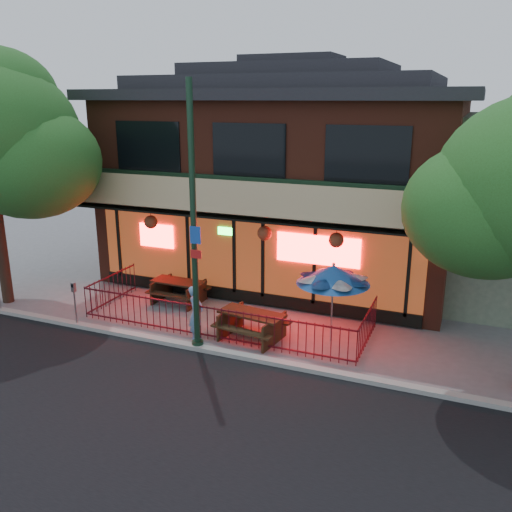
{
  "coord_description": "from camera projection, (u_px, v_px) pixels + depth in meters",
  "views": [
    {
      "loc": [
        6.55,
        -12.2,
        6.51
      ],
      "look_at": [
        0.73,
        2.0,
        2.03
      ],
      "focal_mm": 38.0,
      "sensor_mm": 36.0,
      "label": 1
    }
  ],
  "objects": [
    {
      "name": "street_light",
      "position": [
        194.0,
        235.0,
        13.81
      ],
      "size": [
        0.43,
        0.32,
        7.0
      ],
      "color": "#173421",
      "rests_on": "ground"
    },
    {
      "name": "curb",
      "position": [
        196.0,
        347.0,
        14.59
      ],
      "size": [
        80.0,
        0.25,
        0.12
      ],
      "primitive_type": "cube",
      "color": "#999993",
      "rests_on": "ground"
    },
    {
      "name": "picnic_table_right",
      "position": [
        252.0,
        322.0,
        15.11
      ],
      "size": [
        2.03,
        1.66,
        0.79
      ],
      "color": "#382513",
      "rests_on": "ground"
    },
    {
      "name": "ground",
      "position": [
        205.0,
        342.0,
        15.05
      ],
      "size": [
        80.0,
        80.0,
        0.0
      ],
      "primitive_type": "plane",
      "color": "gray",
      "rests_on": "ground"
    },
    {
      "name": "restaurant_building",
      "position": [
        290.0,
        165.0,
        20.21
      ],
      "size": [
        12.96,
        9.49,
        8.05
      ],
      "color": "maroon",
      "rests_on": "ground"
    },
    {
      "name": "pedestrian",
      "position": [
        196.0,
        313.0,
        15.01
      ],
      "size": [
        0.47,
        0.63,
        1.57
      ],
      "primitive_type": "imported",
      "rotation": [
        0.0,
        0.0,
        1.73
      ],
      "color": "#5D89BA",
      "rests_on": "ground"
    },
    {
      "name": "picnic_table_left",
      "position": [
        179.0,
        288.0,
        17.84
      ],
      "size": [
        1.79,
        1.39,
        0.75
      ],
      "color": "#321F12",
      "rests_on": "ground"
    },
    {
      "name": "patio_umbrella",
      "position": [
        333.0,
        274.0,
        14.59
      ],
      "size": [
        2.0,
        2.0,
        2.28
      ],
      "color": "gray",
      "rests_on": "ground"
    },
    {
      "name": "asphalt_street",
      "position": [
        50.0,
        475.0,
        9.72
      ],
      "size": [
        80.0,
        11.0,
        0.0
      ],
      "primitive_type": "cube",
      "color": "black",
      "rests_on": "ground"
    },
    {
      "name": "parking_meter_near",
      "position": [
        74.0,
        297.0,
        15.82
      ],
      "size": [
        0.13,
        0.12,
        1.37
      ],
      "color": "gray",
      "rests_on": "ground"
    },
    {
      "name": "patio_fence",
      "position": [
        212.0,
        314.0,
        15.32
      ],
      "size": [
        8.44,
        2.62,
        1.0
      ],
      "color": "#480F19",
      "rests_on": "ground"
    }
  ]
}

